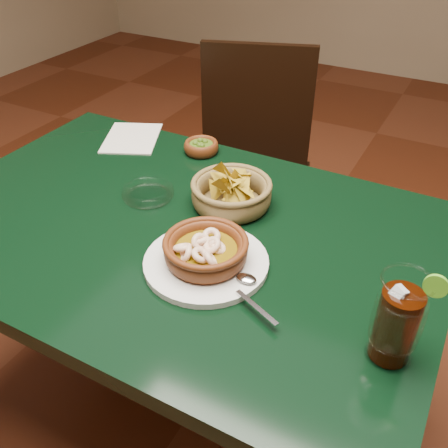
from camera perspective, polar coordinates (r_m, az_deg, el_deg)
The scene contains 9 objects.
ground at distance 1.69m, azimuth -4.12°, elevation -21.05°, with size 7.00×7.00×0.00m, color #471C0C.
dining_table at distance 1.20m, azimuth -5.43°, elevation -3.80°, with size 1.20×0.80×0.75m.
dining_chair at distance 1.85m, azimuth 3.16°, elevation 6.37°, with size 0.54×0.54×0.93m.
shrimp_plate at distance 1.00m, azimuth -2.08°, elevation -3.34°, with size 0.33×0.26×0.08m.
chip_basket at distance 1.18m, azimuth 0.86°, elevation 3.59°, with size 0.22×0.22×0.14m.
guacamole_ramekin at distance 1.43m, azimuth -2.62°, elevation 8.80°, with size 0.12×0.12×0.04m.
cola_drink at distance 0.85m, azimuth 19.17°, elevation -10.39°, with size 0.17×0.17×0.19m.
glass_ashtray at distance 1.23m, azimuth -8.68°, elevation 3.53°, with size 0.14×0.14×0.03m.
paper_menu at distance 1.54m, azimuth -10.49°, elevation 9.65°, with size 0.22×0.25×0.00m.
Camera 1 is at (0.54, -0.76, 1.41)m, focal length 40.00 mm.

